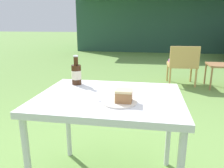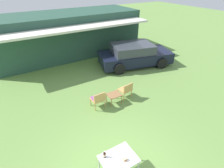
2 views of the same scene
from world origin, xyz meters
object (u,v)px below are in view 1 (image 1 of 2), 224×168
garden_side_table (224,67)px  cola_bottle_near (76,74)px  wicker_chair_cushioned (182,62)px  patio_table (109,105)px  cake_on_plate (122,98)px

garden_side_table → cola_bottle_near: size_ratio=2.53×
wicker_chair_cushioned → cola_bottle_near: 3.01m
garden_side_table → patio_table: size_ratio=0.61×
garden_side_table → patio_table: 3.32m
patio_table → cola_bottle_near: size_ratio=4.18×
cake_on_plate → cola_bottle_near: cola_bottle_near is taller
garden_side_table → cola_bottle_near: 3.30m
wicker_chair_cushioned → patio_table: bearing=71.4°
patio_table → cola_bottle_near: cola_bottle_near is taller
wicker_chair_cushioned → cake_on_plate: bearing=73.7°
cola_bottle_near → patio_table: bearing=-37.3°
wicker_chair_cushioned → cake_on_plate: (-0.79, -3.10, 0.29)m
patio_table → cola_bottle_near: (-0.30, 0.23, 0.15)m
garden_side_table → cake_on_plate: cake_on_plate is taller
cola_bottle_near → cake_on_plate: bearing=-41.7°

